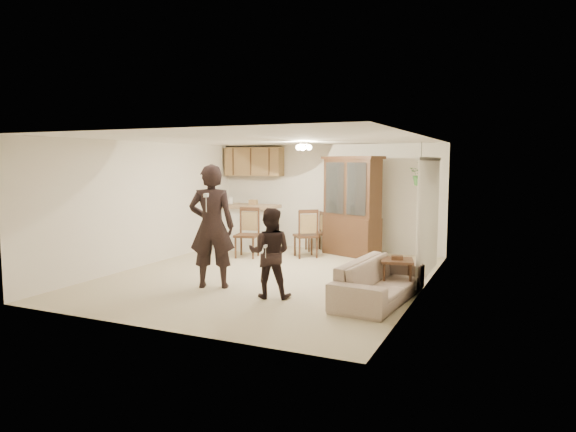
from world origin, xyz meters
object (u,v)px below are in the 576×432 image
at_px(side_table, 397,276).
at_px(chair_bar, 247,243).
at_px(china_hutch, 352,207).
at_px(chair_hutch_left, 314,240).
at_px(child, 270,254).
at_px(chair_hutch_right, 306,243).
at_px(sofa, 380,277).
at_px(adult, 212,234).

relative_size(side_table, chair_bar, 0.56).
xyz_separation_m(china_hutch, chair_bar, (-2.03, -1.17, -0.79)).
height_order(side_table, chair_hutch_left, chair_hutch_left).
bearing_deg(child, chair_hutch_right, -92.36).
bearing_deg(chair_bar, child, -66.65).
distance_m(child, chair_hutch_right, 3.47).
bearing_deg(sofa, chair_hutch_left, 39.39).
bearing_deg(china_hutch, child, -69.52).
height_order(adult, chair_bar, adult).
xyz_separation_m(adult, china_hutch, (1.25, 3.80, 0.20)).
bearing_deg(sofa, chair_hutch_right, 45.10).
bearing_deg(chair_hutch_left, child, -21.99).
xyz_separation_m(sofa, china_hutch, (-1.51, 3.48, 0.73)).
height_order(child, chair_bar, child).
distance_m(child, chair_bar, 3.44).
xyz_separation_m(chair_bar, chair_hutch_left, (1.05, 1.39, -0.05)).
distance_m(chair_hutch_left, chair_hutch_right, 0.85).
height_order(china_hutch, chair_hutch_right, china_hutch).
relative_size(adult, side_table, 2.93).
bearing_deg(chair_bar, sofa, -44.37).
bearing_deg(side_table, sofa, -105.48).
bearing_deg(chair_hutch_left, china_hutch, 43.61).
bearing_deg(sofa, china_hutch, 28.88).
height_order(sofa, child, child).
bearing_deg(child, adult, -24.12).
bearing_deg(chair_bar, adult, -84.74).
relative_size(sofa, chair_bar, 1.72).
distance_m(adult, child, 1.20).
relative_size(adult, child, 1.33).
bearing_deg(side_table, chair_bar, 154.28).
height_order(child, side_table, child).
bearing_deg(chair_hutch_right, chair_hutch_left, -120.30).
relative_size(chair_bar, chair_hutch_left, 1.18).
distance_m(sofa, china_hutch, 3.86).
height_order(china_hutch, chair_hutch_left, china_hutch).
distance_m(chair_bar, chair_hutch_right, 1.30).
height_order(china_hutch, side_table, china_hutch).
relative_size(adult, chair_hutch_left, 1.95).
xyz_separation_m(child, chair_hutch_left, (-0.89, 4.20, -0.41)).
xyz_separation_m(child, china_hutch, (0.09, 3.99, 0.42)).
bearing_deg(chair_hutch_left, chair_hutch_right, -25.78).
distance_m(sofa, chair_bar, 4.23).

